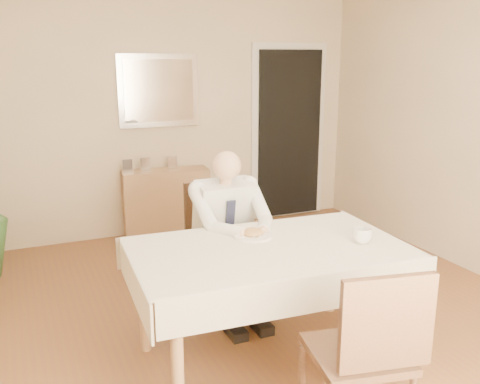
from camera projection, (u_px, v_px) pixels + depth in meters
name	position (u px, v px, depth m)	size (l,w,h in m)	color
room	(261.00, 152.00, 3.48)	(5.00, 5.02, 2.60)	brown
doorway	(289.00, 134.00, 6.34)	(0.96, 0.07, 2.10)	beige
mirror	(159.00, 91.00, 5.61)	(0.86, 0.04, 0.76)	silver
dining_table	(268.00, 259.00, 3.36)	(1.77, 1.10, 0.75)	#986B46
chair_far	(218.00, 235.00, 4.18)	(0.47, 0.47, 0.96)	#442D1D
chair_near	(369.00, 348.00, 2.57)	(0.53, 0.54, 0.97)	#442D1D
seated_man	(232.00, 228.00, 3.88)	(0.48, 0.72, 1.24)	silver
plate	(253.00, 236.00, 3.52)	(0.26, 0.26, 0.02)	white
food	(253.00, 232.00, 3.51)	(0.14, 0.14, 0.06)	olive
knife	(262.00, 235.00, 3.48)	(0.01, 0.01, 0.13)	silver
fork	(251.00, 237.00, 3.44)	(0.01, 0.01, 0.13)	silver
coffee_mug	(362.00, 236.00, 3.40)	(0.12, 0.12, 0.10)	white
sideboard	(166.00, 203.00, 5.77)	(0.91, 0.31, 0.73)	#986B46
photo_frame_left	(128.00, 166.00, 5.53)	(0.10, 0.02, 0.14)	silver
photo_frame_center	(145.00, 164.00, 5.62)	(0.10, 0.02, 0.14)	silver
photo_frame_right	(172.00, 163.00, 5.70)	(0.10, 0.02, 0.14)	silver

